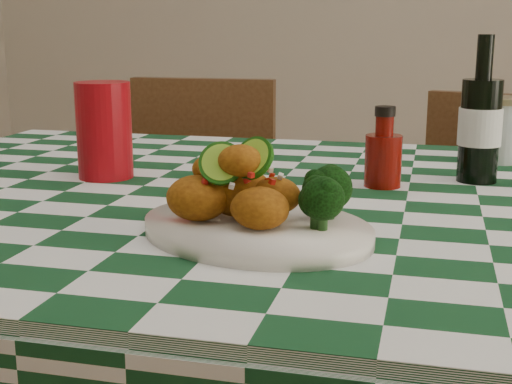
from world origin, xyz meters
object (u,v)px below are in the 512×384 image
(plate, at_px, (256,229))
(beer_bottle, at_px, (481,109))
(ketchup_bottle, at_px, (384,147))
(mason_jar, at_px, (500,130))
(red_tumbler, at_px, (104,130))
(wooden_chair_left, at_px, (185,253))
(fried_chicken_pile, at_px, (242,184))
(wooden_chair_right, at_px, (478,276))

(plate, bearing_deg, beer_bottle, 55.04)
(ketchup_bottle, relative_size, mason_jar, 1.05)
(plate, relative_size, red_tumbler, 1.88)
(mason_jar, bearing_deg, ketchup_bottle, -126.27)
(red_tumbler, distance_m, wooden_chair_left, 0.76)
(ketchup_bottle, bearing_deg, beer_bottle, 27.57)
(plate, bearing_deg, fried_chicken_pile, 180.00)
(plate, relative_size, beer_bottle, 1.27)
(fried_chicken_pile, bearing_deg, plate, 0.00)
(plate, bearing_deg, wooden_chair_right, 70.83)
(wooden_chair_left, bearing_deg, fried_chicken_pile, -67.54)
(plate, distance_m, wooden_chair_right, 1.06)
(ketchup_bottle, height_order, beer_bottle, beer_bottle)
(fried_chicken_pile, bearing_deg, beer_bottle, 53.40)
(fried_chicken_pile, relative_size, wooden_chair_right, 0.17)
(plate, bearing_deg, red_tumbler, 140.21)
(ketchup_bottle, relative_size, beer_bottle, 0.54)
(plate, distance_m, ketchup_bottle, 0.34)
(plate, height_order, ketchup_bottle, ketchup_bottle)
(wooden_chair_left, bearing_deg, red_tumbler, -83.27)
(red_tumbler, height_order, ketchup_bottle, red_tumbler)
(plate, relative_size, wooden_chair_left, 0.33)
(ketchup_bottle, xyz_separation_m, beer_bottle, (0.15, 0.08, 0.05))
(fried_chicken_pile, xyz_separation_m, mason_jar, (0.34, 0.58, -0.00))
(beer_bottle, bearing_deg, mason_jar, 75.78)
(red_tumbler, relative_size, ketchup_bottle, 1.25)
(red_tumbler, distance_m, mason_jar, 0.72)
(beer_bottle, bearing_deg, wooden_chair_right, 84.38)
(plate, height_order, fried_chicken_pile, fried_chicken_pile)
(wooden_chair_left, bearing_deg, mason_jar, -25.08)
(fried_chicken_pile, distance_m, ketchup_bottle, 0.35)
(beer_bottle, xyz_separation_m, wooden_chair_left, (-0.69, 0.51, -0.46))
(beer_bottle, relative_size, wooden_chair_right, 0.27)
(plate, distance_m, fried_chicken_pile, 0.06)
(fried_chicken_pile, xyz_separation_m, beer_bottle, (0.29, 0.39, 0.05))
(fried_chicken_pile, height_order, red_tumbler, red_tumbler)
(ketchup_bottle, xyz_separation_m, wooden_chair_right, (0.20, 0.63, -0.42))
(wooden_chair_left, bearing_deg, wooden_chair_right, 1.57)
(mason_jar, height_order, wooden_chair_right, mason_jar)
(fried_chicken_pile, xyz_separation_m, ketchup_bottle, (0.14, 0.31, -0.00))
(fried_chicken_pile, xyz_separation_m, wooden_chair_right, (0.34, 0.94, -0.42))
(plate, relative_size, ketchup_bottle, 2.36)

